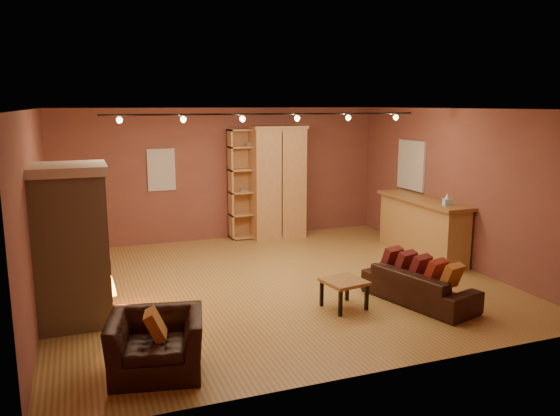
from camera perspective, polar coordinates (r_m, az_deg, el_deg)
name	(u,v)px	position (r m, az deg, el deg)	size (l,w,h in m)	color
floor	(275,282)	(9.01, -0.53, -7.79)	(7.00, 7.00, 0.00)	olive
ceiling	(275,109)	(8.54, -0.57, 10.31)	(7.00, 7.00, 0.00)	brown
back_wall	(223,174)	(11.74, -5.99, 3.54)	(7.00, 0.02, 2.80)	brown
left_wall	(35,214)	(8.18, -24.25, -0.53)	(0.02, 6.50, 2.80)	brown
right_wall	(456,187)	(10.38, 17.93, 2.12)	(0.02, 6.50, 2.80)	brown
fireplace	(72,245)	(7.65, -20.89, -3.63)	(1.01, 0.98, 2.12)	tan
back_window	(161,170)	(11.45, -12.29, 3.92)	(0.56, 0.04, 0.86)	silver
bookcase	(250,183)	(11.81, -3.12, 2.64)	(0.97, 0.38, 2.36)	tan
armoire	(277,182)	(11.81, -0.30, 2.74)	(1.19, 0.68, 2.42)	tan
bar_counter	(422,227)	(10.79, 14.62, -1.90)	(0.62, 2.33, 1.12)	tan
tissue_box	(447,200)	(10.03, 17.06, 0.76)	(0.14, 0.14, 0.22)	#8ECAE3
right_window	(411,165)	(11.45, 13.55, 4.37)	(0.05, 0.90, 1.00)	silver
loveseat	(419,279)	(8.28, 14.36, -7.23)	(0.95, 1.79, 0.73)	black
armchair	(156,334)	(6.18, -12.84, -12.72)	(1.11, 0.84, 0.87)	black
coffee_table	(344,284)	(7.88, 6.72, -7.91)	(0.63, 0.63, 0.42)	olive
track_rail	(270,116)	(8.73, -1.02, 9.58)	(5.20, 0.09, 0.13)	black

